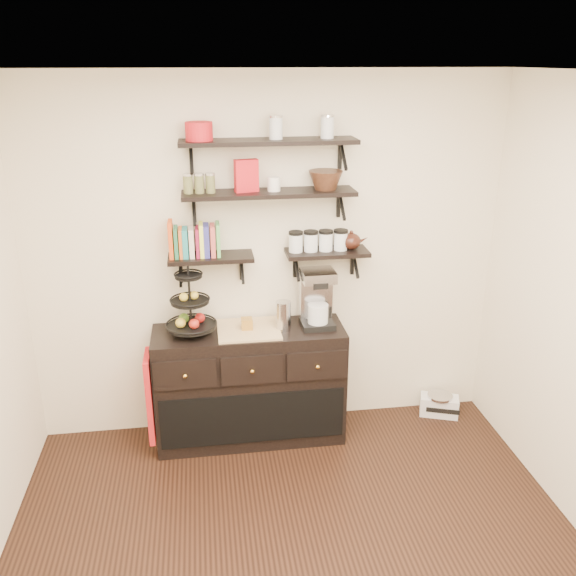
{
  "coord_description": "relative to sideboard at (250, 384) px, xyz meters",
  "views": [
    {
      "loc": [
        -0.47,
        -2.53,
        2.76
      ],
      "look_at": [
        0.06,
        1.15,
        1.35
      ],
      "focal_mm": 38.0,
      "sensor_mm": 36.0,
      "label": 1
    }
  ],
  "objects": [
    {
      "name": "shelf_low_left",
      "position": [
        -0.25,
        0.12,
        0.98
      ],
      "size": [
        0.6,
        0.25,
        0.23
      ],
      "color": "black",
      "rests_on": "back_wall"
    },
    {
      "name": "fruit_stand",
      "position": [
        -0.41,
        0.0,
        0.63
      ],
      "size": [
        0.36,
        0.36,
        0.52
      ],
      "rotation": [
        0.0,
        0.0,
        0.17
      ],
      "color": "black",
      "rests_on": "sideboard"
    },
    {
      "name": "ramekins",
      "position": [
        0.21,
        0.1,
        1.5
      ],
      "size": [
        0.09,
        0.09,
        0.1
      ],
      "primitive_type": "cylinder",
      "color": "white",
      "rests_on": "shelf_mid"
    },
    {
      "name": "back_wall",
      "position": [
        0.17,
        0.24,
        0.9
      ],
      "size": [
        3.5,
        0.02,
        2.7
      ],
      "primitive_type": "cube",
      "color": "#F0E5CC",
      "rests_on": "ground"
    },
    {
      "name": "coffee_maker",
      "position": [
        0.51,
        0.03,
        0.66
      ],
      "size": [
        0.24,
        0.23,
        0.44
      ],
      "rotation": [
        0.0,
        0.0,
        0.03
      ],
      "color": "black",
      "rests_on": "sideboard"
    },
    {
      "name": "radio",
      "position": [
        1.56,
        0.08,
        -0.36
      ],
      "size": [
        0.34,
        0.26,
        0.18
      ],
      "rotation": [
        0.0,
        0.0,
        -0.34
      ],
      "color": "silver",
      "rests_on": "floor"
    },
    {
      "name": "ceiling",
      "position": [
        0.17,
        -1.51,
        2.25
      ],
      "size": [
        3.5,
        3.5,
        0.02
      ],
      "primitive_type": "cube",
      "color": "white",
      "rests_on": "back_wall"
    },
    {
      "name": "shelf_mid",
      "position": [
        0.17,
        0.1,
        1.43
      ],
      "size": [
        1.2,
        0.27,
        0.23
      ],
      "color": "black",
      "rests_on": "back_wall"
    },
    {
      "name": "red_pot",
      "position": [
        -0.29,
        0.1,
        1.86
      ],
      "size": [
        0.18,
        0.18,
        0.12
      ],
      "primitive_type": "cylinder",
      "color": "red",
      "rests_on": "shelf_top"
    },
    {
      "name": "teapot",
      "position": [
        0.77,
        0.12,
        1.07
      ],
      "size": [
        0.2,
        0.16,
        0.14
      ],
      "primitive_type": null,
      "rotation": [
        0.0,
        0.0,
        0.11
      ],
      "color": "black",
      "rests_on": "shelf_low_right"
    },
    {
      "name": "sideboard",
      "position": [
        0.0,
        0.0,
        0.0
      ],
      "size": [
        1.4,
        0.5,
        0.92
      ],
      "color": "black",
      "rests_on": "floor"
    },
    {
      "name": "shelf_low_right",
      "position": [
        0.59,
        0.12,
        0.98
      ],
      "size": [
        0.6,
        0.25,
        0.23
      ],
      "color": "black",
      "rests_on": "back_wall"
    },
    {
      "name": "walnut_bowl",
      "position": [
        0.57,
        0.1,
        1.51
      ],
      "size": [
        0.24,
        0.24,
        0.13
      ],
      "primitive_type": null,
      "color": "black",
      "rests_on": "shelf_mid"
    },
    {
      "name": "glass_canisters",
      "position": [
        0.53,
        0.12,
        1.06
      ],
      "size": [
        0.43,
        0.1,
        0.13
      ],
      "color": "silver",
      "rests_on": "shelf_low_right"
    },
    {
      "name": "thermal_carafe",
      "position": [
        0.25,
        -0.02,
        0.56
      ],
      "size": [
        0.11,
        0.11,
        0.22
      ],
      "primitive_type": "cylinder",
      "color": "silver",
      "rests_on": "sideboard"
    },
    {
      "name": "recipe_box",
      "position": [
        0.02,
        0.1,
        1.56
      ],
      "size": [
        0.17,
        0.09,
        0.22
      ],
      "primitive_type": "cube",
      "rotation": [
        0.0,
        0.0,
        0.22
      ],
      "color": "red",
      "rests_on": "shelf_mid"
    },
    {
      "name": "apron",
      "position": [
        -0.73,
        -0.1,
        0.02
      ],
      "size": [
        0.04,
        0.28,
        0.66
      ],
      "primitive_type": "cube",
      "color": "#A5111C",
      "rests_on": "sideboard"
    },
    {
      "name": "cookbooks",
      "position": [
        -0.34,
        0.12,
        1.11
      ],
      "size": [
        0.36,
        0.15,
        0.26
      ],
      "color": "#CF4816",
      "rests_on": "shelf_low_left"
    },
    {
      "name": "candle",
      "position": [
        -0.01,
        0.0,
        0.5
      ],
      "size": [
        0.08,
        0.08,
        0.08
      ],
      "primitive_type": "cube",
      "color": "olive",
      "rests_on": "sideboard"
    },
    {
      "name": "shelf_top",
      "position": [
        0.17,
        0.1,
        1.78
      ],
      "size": [
        1.2,
        0.27,
        0.23
      ],
      "color": "black",
      "rests_on": "back_wall"
    }
  ]
}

